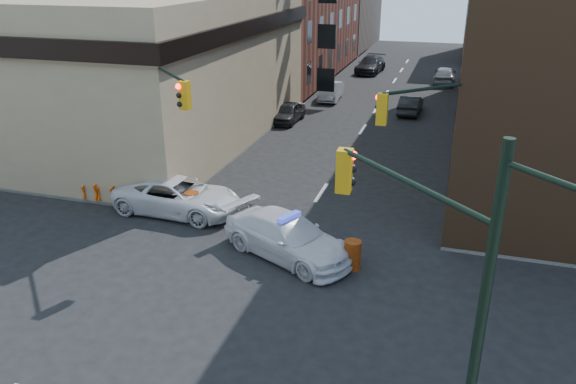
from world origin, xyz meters
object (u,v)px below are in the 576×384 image
Objects in this scene: parked_car_wfar at (331,91)px; barrel_road at (352,255)px; parked_car_wnear at (288,112)px; pedestrian_b at (75,161)px; police_car at (287,237)px; parked_car_enear at (411,105)px; pickup at (178,196)px; pedestrian_a at (131,184)px; barrel_bank at (192,204)px; barricade_nw_a at (108,192)px.

parked_car_wfar is 3.86× the size of barrel_road.
pedestrian_b reaches higher than parked_car_wnear.
parked_car_enear is at bearing 19.75° from police_car.
barrel_road is (8.61, -2.74, -0.24)m from pickup.
pedestrian_b is (-7.25, -14.48, 0.41)m from parked_car_wnear.
police_car is 2.64m from barrel_road.
parked_car_enear is at bearing 61.18° from pedestrian_a.
parked_car_wfar is at bearing 88.16° from barrel_bank.
police_car is 13.80m from pedestrian_b.
parked_car_enear is (8.41, 21.59, -0.12)m from pickup.
parked_car_enear is 24.01m from pedestrian_a.
pedestrian_a is 1.22m from barricade_nw_a.
parked_car_wnear is 16.64m from pedestrian_a.
parked_car_enear is 2.33× the size of pedestrian_a.
pedestrian_b reaches higher than barrel_road.
barricade_nw_a is at bearing -20.61° from pedestrian_b.
parked_car_enear is at bearing 65.36° from barricade_nw_a.
police_car reaches higher than parked_car_wnear.
pedestrian_a reaches higher than police_car.
parked_car_wnear is at bearing 78.75° from pedestrian_a.
barrel_bank is (0.82, -0.20, -0.24)m from pickup.
pedestrian_a is at bearing 19.49° from barricade_nw_a.
pedestrian_a is 1.43× the size of barricade_nw_a.
parked_car_enear is at bearing 90.46° from barrel_road.
pedestrian_a reaches higher than pickup.
pedestrian_a is at bearing 165.14° from barrel_road.
pickup is 0.88m from barrel_bank.
barrel_bank is (7.83, -2.32, -0.53)m from pedestrian_b.
parked_car_wnear is 0.92× the size of parked_car_wfar.
parked_car_wfar reaches higher than barrel_road.
barrel_bank is (-7.79, 2.54, 0.00)m from barrel_road.
parked_car_wfar is 24.48m from pedestrian_a.
parked_car_enear is at bearing -18.97° from pickup.
pedestrian_b is at bearing 95.98° from police_car.
police_car is at bearing 86.54° from parked_car_enear.
pickup is at bearing -96.36° from parked_car_wfar.
parked_car_wnear is 7.85m from parked_car_wfar.
barrel_bank is at bearing -4.07° from pedestrian_b.
barrel_bank is 0.91× the size of barricade_nw_a.
pedestrian_b is at bearing 155.13° from pedestrian_a.
police_car reaches higher than parked_car_wfar.
police_car is 3.12× the size of pedestrian_a.
barricade_nw_a is at bearing -100.05° from parked_car_wnear.
parked_car_wnear is at bearing 1.50° from pickup.
barricade_nw_a is at bearing 178.70° from barrel_bank.
barrel_bank is at bearing 91.68° from police_car.
pedestrian_b is 4.10m from barricade_nw_a.
barrel_bank reaches higher than barrel_road.
barricade_nw_a is (-9.59, 2.38, -0.19)m from police_car.
parked_car_wfar is at bearing 81.25° from pedestrian_b.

